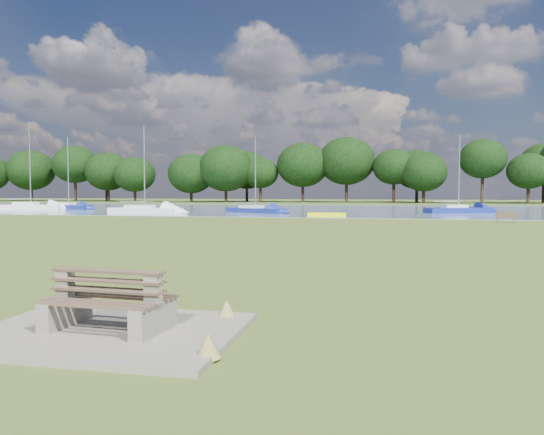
% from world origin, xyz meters
% --- Properties ---
extents(ground, '(220.00, 220.00, 0.00)m').
position_xyz_m(ground, '(0.00, 0.00, 0.00)').
color(ground, olive).
extents(river, '(220.00, 40.00, 0.10)m').
position_xyz_m(river, '(0.00, 42.00, 0.00)').
color(river, slate).
rests_on(river, ground).
extents(far_bank, '(220.00, 20.00, 0.40)m').
position_xyz_m(far_bank, '(0.00, 72.00, 0.00)').
color(far_bank, '#4C6626').
rests_on(far_bank, ground).
extents(concrete_pad, '(4.20, 3.20, 0.10)m').
position_xyz_m(concrete_pad, '(0.00, -14.00, 0.05)').
color(concrete_pad, gray).
rests_on(concrete_pad, ground).
extents(bench_pair, '(2.04, 1.30, 1.06)m').
position_xyz_m(bench_pair, '(0.00, -14.00, 0.53)').
color(bench_pair, gray).
rests_on(bench_pair, concrete_pad).
extents(riverbank_bench, '(1.39, 0.69, 0.82)m').
position_xyz_m(riverbank_bench, '(12.94, 18.46, 0.41)').
color(riverbank_bench, brown).
rests_on(riverbank_bench, ground).
extents(kayak, '(3.35, 1.01, 0.33)m').
position_xyz_m(kayak, '(-0.40, 24.00, 0.22)').
color(kayak, '#FFFE07').
rests_on(kayak, river).
extents(tree_line, '(152.72, 8.69, 10.52)m').
position_xyz_m(tree_line, '(6.06, 68.00, 6.25)').
color(tree_line, black).
rests_on(tree_line, far_bank).
extents(sailboat_0, '(6.57, 4.24, 7.66)m').
position_xyz_m(sailboat_0, '(-8.31, 30.15, 0.48)').
color(sailboat_0, navy).
rests_on(sailboat_0, river).
extents(sailboat_1, '(6.96, 4.48, 7.75)m').
position_xyz_m(sailboat_1, '(11.69, 33.86, 0.53)').
color(sailboat_1, navy).
rests_on(sailboat_1, river).
extents(sailboat_2, '(6.13, 2.70, 8.55)m').
position_xyz_m(sailboat_2, '(-32.31, 34.89, 0.54)').
color(sailboat_2, navy).
rests_on(sailboat_2, river).
extents(sailboat_4, '(7.85, 3.46, 8.66)m').
position_xyz_m(sailboat_4, '(-18.99, 27.28, 0.51)').
color(sailboat_4, white).
rests_on(sailboat_4, river).
extents(sailboat_5, '(7.53, 3.26, 10.19)m').
position_xyz_m(sailboat_5, '(-36.44, 33.52, 0.58)').
color(sailboat_5, white).
rests_on(sailboat_5, river).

